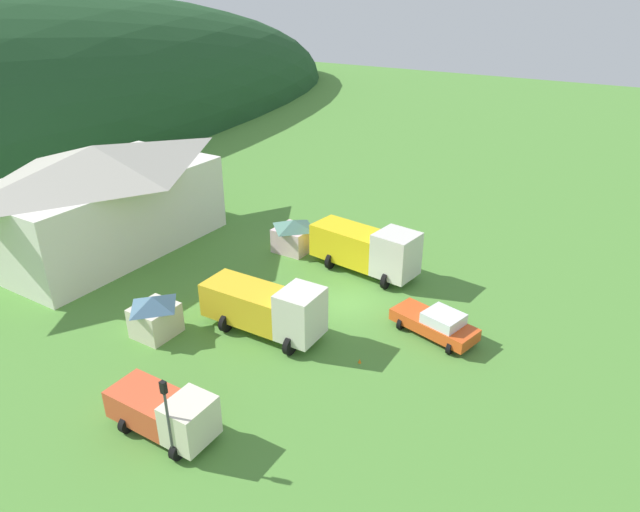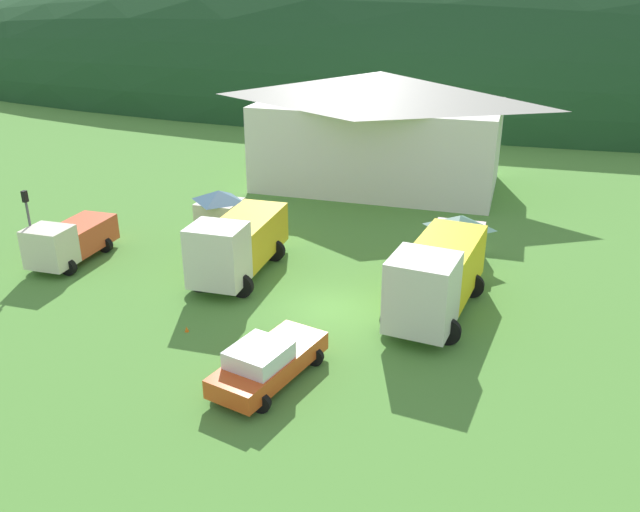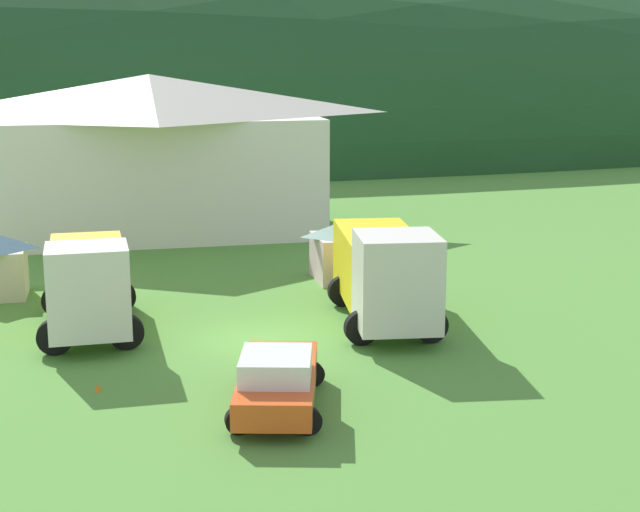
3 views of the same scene
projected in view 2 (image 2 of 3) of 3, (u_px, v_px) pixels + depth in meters
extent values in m
plane|color=#518C38|center=(328.00, 309.00, 28.36)|extent=(200.00, 200.00, 0.00)
ellipsoid|color=#1E4723|center=(468.00, 93.00, 85.21)|extent=(175.69, 60.00, 37.53)
cube|color=white|center=(379.00, 144.00, 44.96)|extent=(16.09, 9.34, 5.79)
pyramid|color=#B7B2A3|center=(381.00, 87.00, 43.45)|extent=(17.37, 10.09, 2.03)
cube|color=beige|center=(220.00, 216.00, 36.98)|extent=(2.29, 2.13, 1.81)
pyramid|color=#42667F|center=(219.00, 196.00, 36.50)|extent=(2.47, 2.30, 0.64)
cube|color=beige|center=(458.00, 244.00, 33.05)|extent=(2.48, 2.50, 1.81)
pyramid|color=#4C7A6B|center=(460.00, 221.00, 32.58)|extent=(2.68, 2.70, 0.63)
cube|color=beige|center=(50.00, 247.00, 31.41)|extent=(2.06, 1.77, 1.94)
cube|color=black|center=(48.00, 239.00, 31.17)|extent=(1.12, 1.41, 0.62)
cube|color=#DB512D|center=(83.00, 234.00, 33.79)|extent=(2.08, 3.40, 1.37)
cylinder|color=black|center=(69.00, 267.00, 31.55)|extent=(0.80, 0.30, 0.80)
cylinder|color=black|center=(38.00, 263.00, 32.02)|extent=(0.80, 0.30, 0.80)
cylinder|color=black|center=(105.00, 245.00, 34.27)|extent=(0.80, 0.30, 0.80)
cylinder|color=black|center=(77.00, 241.00, 34.73)|extent=(0.80, 0.30, 0.80)
cube|color=silver|center=(218.00, 255.00, 28.99)|extent=(2.48, 2.13, 2.77)
cube|color=black|center=(216.00, 243.00, 28.66)|extent=(1.34, 1.69, 0.89)
cube|color=gold|center=(249.00, 235.00, 32.33)|extent=(2.54, 5.19, 2.03)
cylinder|color=black|center=(242.00, 286.00, 29.25)|extent=(1.10, 0.30, 1.10)
cylinder|color=black|center=(198.00, 280.00, 29.80)|extent=(1.10, 0.30, 1.10)
cylinder|color=black|center=(274.00, 251.00, 33.13)|extent=(1.10, 0.30, 1.10)
cylinder|color=black|center=(236.00, 246.00, 33.68)|extent=(1.10, 0.30, 1.10)
cube|color=silver|center=(422.00, 293.00, 25.25)|extent=(2.80, 2.83, 2.95)
cube|color=black|center=(422.00, 279.00, 24.90)|extent=(1.58, 2.18, 0.94)
cube|color=yellow|center=(446.00, 264.00, 28.59)|extent=(3.11, 5.37, 2.33)
cylinder|color=black|center=(447.00, 331.00, 25.41)|extent=(1.10, 0.30, 1.10)
cylinder|color=black|center=(393.00, 320.00, 26.24)|extent=(1.10, 0.30, 1.10)
cylinder|color=black|center=(472.00, 286.00, 29.27)|extent=(1.10, 0.30, 1.10)
cylinder|color=black|center=(424.00, 277.00, 30.10)|extent=(1.10, 0.30, 1.10)
cube|color=#DD4F1C|center=(270.00, 363.00, 23.00)|extent=(3.07, 5.28, 0.70)
cube|color=silver|center=(259.00, 355.00, 22.27)|extent=(2.19, 2.35, 0.62)
cylinder|color=black|center=(261.00, 403.00, 21.40)|extent=(0.68, 0.24, 0.68)
cylinder|color=black|center=(221.00, 388.00, 22.20)|extent=(0.68, 0.24, 0.68)
cylinder|color=black|center=(315.00, 357.00, 24.06)|extent=(0.68, 0.24, 0.68)
cylinder|color=black|center=(278.00, 345.00, 24.86)|extent=(0.68, 0.24, 0.68)
cylinder|color=#4C4C51|center=(32.00, 236.00, 31.61)|extent=(0.12, 0.12, 3.54)
cube|color=black|center=(25.00, 196.00, 30.82)|extent=(0.20, 0.24, 0.55)
sphere|color=red|center=(27.00, 196.00, 30.94)|extent=(0.14, 0.14, 0.14)
cone|color=orange|center=(187.00, 331.00, 26.51)|extent=(0.36, 0.36, 0.47)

